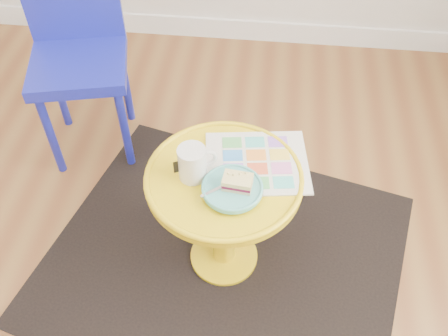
# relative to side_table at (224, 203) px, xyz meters

# --- Properties ---
(rug) EXTENTS (1.53, 1.39, 0.01)m
(rug) POSITION_rel_side_table_xyz_m (0.00, 0.00, -0.34)
(rug) COLOR black
(rug) RESTS_ON ground
(side_table) EXTENTS (0.50, 0.50, 0.48)m
(side_table) POSITION_rel_side_table_xyz_m (0.00, 0.00, 0.00)
(side_table) COLOR gold
(side_table) RESTS_ON ground
(chair) EXTENTS (0.46, 0.46, 0.87)m
(chair) POSITION_rel_side_table_xyz_m (-0.67, 0.63, 0.15)
(chair) COLOR #181E9D
(chair) RESTS_ON ground
(newspaper) EXTENTS (0.36, 0.32, 0.01)m
(newspaper) POSITION_rel_side_table_xyz_m (0.10, 0.07, 0.14)
(newspaper) COLOR silver
(newspaper) RESTS_ON side_table
(mug) EXTENTS (0.12, 0.09, 0.12)m
(mug) POSITION_rel_side_table_xyz_m (-0.10, -0.01, 0.20)
(mug) COLOR silver
(mug) RESTS_ON side_table
(plate) EXTENTS (0.19, 0.19, 0.02)m
(plate) POSITION_rel_side_table_xyz_m (0.03, -0.06, 0.15)
(plate) COLOR #54B2AC
(plate) RESTS_ON newspaper
(cake_slice) EXTENTS (0.09, 0.07, 0.04)m
(cake_slice) POSITION_rel_side_table_xyz_m (0.05, -0.06, 0.18)
(cake_slice) COLOR #D3BC8C
(cake_slice) RESTS_ON plate
(fork) EXTENTS (0.12, 0.10, 0.00)m
(fork) POSITION_rel_side_table_xyz_m (0.00, -0.06, 0.16)
(fork) COLOR silver
(fork) RESTS_ON plate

